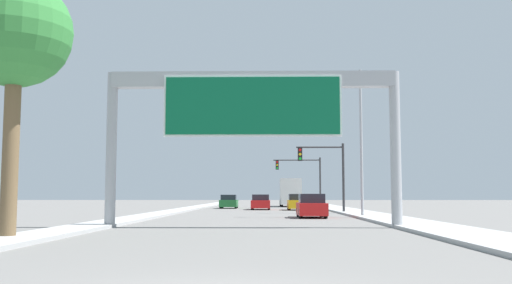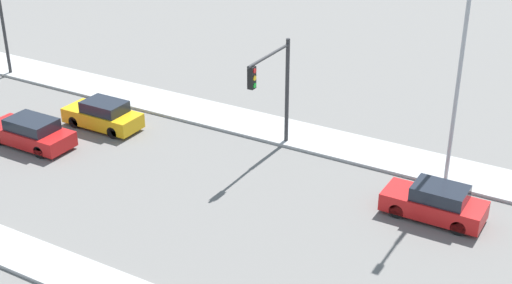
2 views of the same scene
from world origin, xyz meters
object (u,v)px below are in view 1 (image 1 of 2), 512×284
Objects in this scene: car_far_right at (261,202)px; traffic_light_mid_block at (304,173)px; truck_box_primary at (290,193)px; palm_tree_foreground at (15,35)px; traffic_light_near_intersection at (327,166)px; street_lamp_right at (357,131)px; car_mid_center at (311,207)px; car_mid_right at (229,202)px; sign_gantry at (253,106)px; car_near_right at (297,203)px.

traffic_light_mid_block is (4.90, 8.88, 3.27)m from car_far_right.
truck_box_primary is 0.98× the size of palm_tree_foreground.
traffic_light_near_intersection is 8.58m from street_lamp_right.
car_mid_center is 22.43m from palm_tree_foreground.
car_mid_center is at bearing -90.00° from truck_box_primary.
palm_tree_foreground is (-4.32, -43.28, 6.14)m from car_mid_right.
traffic_light_near_intersection is at bearing 74.76° from sign_gantry.
traffic_light_mid_block is (1.40, -5.40, 2.25)m from truck_box_primary.
palm_tree_foreground is at bearing -107.22° from car_near_right.
car_far_right is (0.00, 31.24, -4.81)m from sign_gantry.
car_mid_center is at bearing -102.72° from traffic_light_near_intersection.
car_far_right is 0.53× the size of palm_tree_foreground.
car_far_right is at bearing 78.46° from palm_tree_foreground.
car_mid_center is 34.20m from truck_box_primary.
truck_box_primary is at bearing 90.00° from car_near_right.
truck_box_primary is at bearing 104.56° from traffic_light_mid_block.
palm_tree_foreground is (-7.82, -7.03, 1.32)m from sign_gantry.
sign_gantry reaches higher than car_far_right.
street_lamp_right is (3.07, 0.49, 4.96)m from car_mid_center.
street_lamp_right reaches higher than sign_gantry.
street_lamp_right reaches higher than traffic_light_mid_block.
car_mid_center reaches higher than car_far_right.
car_near_right reaches higher than car_far_right.
traffic_light_near_intersection is at bearing -63.75° from car_far_right.
car_near_right is 0.77× the size of traffic_light_near_intersection.
traffic_light_near_intersection reaches higher than car_near_right.
street_lamp_right is at bearing 52.66° from palm_tree_foreground.
car_mid_right is at bearing 95.52° from sign_gantry.
palm_tree_foreground is at bearing -105.09° from traffic_light_mid_block.
car_near_right is at bearing -97.51° from traffic_light_mid_block.
car_far_right is 0.48× the size of street_lamp_right.
car_mid_center is 0.49× the size of truck_box_primary.
car_near_right is at bearing 99.87° from street_lamp_right.
palm_tree_foreground is 0.90× the size of street_lamp_right.
traffic_light_mid_block is 0.65× the size of palm_tree_foreground.
sign_gantry reaches higher than traffic_light_mid_block.
street_lamp_right is at bearing -84.79° from truck_box_primary.
truck_box_primary is (3.50, 45.52, -3.79)m from sign_gantry.
sign_gantry is at bearing -84.48° from car_mid_right.
sign_gantry is at bearing -119.06° from street_lamp_right.
traffic_light_near_intersection reaches higher than truck_box_primary.
car_near_right is 3.92m from car_far_right.
palm_tree_foreground reaches higher than car_mid_right.
car_mid_right is 9.82m from traffic_light_mid_block.
car_far_right is at bearing 90.00° from sign_gantry.
palm_tree_foreground is (-13.30, -27.15, 3.08)m from traffic_light_near_intersection.
palm_tree_foreground is at bearing -127.34° from street_lamp_right.
sign_gantry is 31.61m from car_far_right.
traffic_light_mid_block is 48.92m from palm_tree_foreground.
street_lamp_right reaches higher than palm_tree_foreground.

